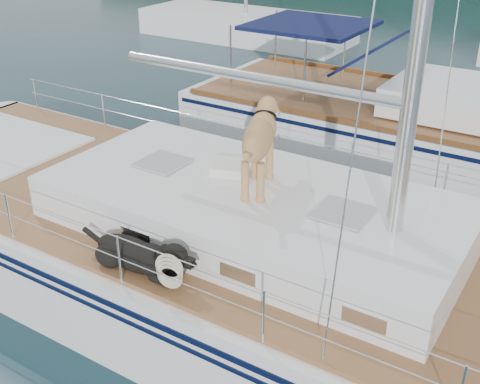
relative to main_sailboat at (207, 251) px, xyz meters
The scene contains 4 objects.
ground 0.69m from the main_sailboat, behind, with size 120.00×120.00×0.00m, color black.
main_sailboat is the anchor object (origin of this frame).
neighbor_sailboat 6.43m from the main_sailboat, 74.65° to the left, with size 11.00×3.50×13.30m.
bg_boat_west 16.18m from the main_sailboat, 120.04° to the left, with size 8.00×3.00×11.65m.
Camera 1 is at (4.21, -5.64, 5.10)m, focal length 45.00 mm.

